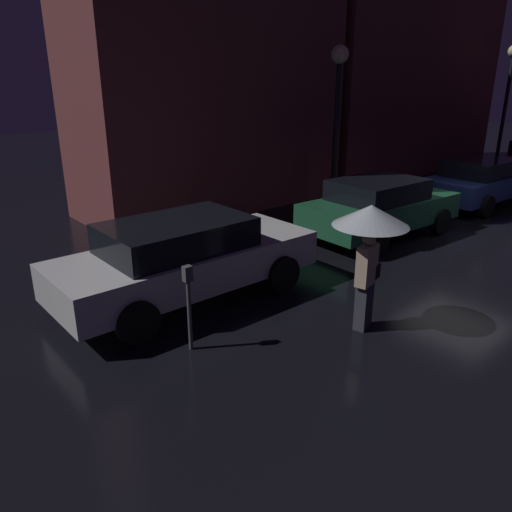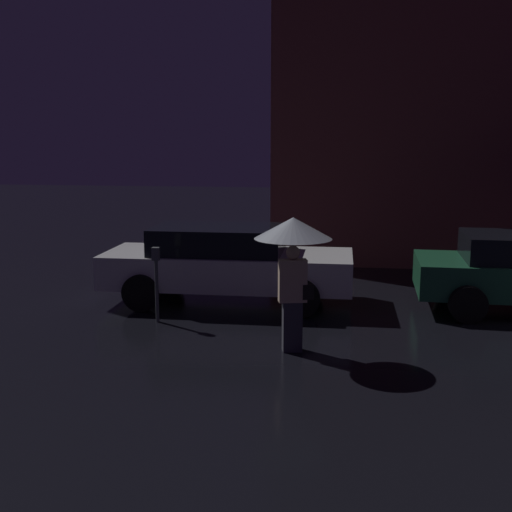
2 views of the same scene
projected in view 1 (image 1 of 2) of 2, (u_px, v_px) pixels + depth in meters
ground_plane at (466, 235)px, 12.26m from camera, size 60.00×60.00×0.00m
building_facade_left at (208, 18)px, 13.36m from camera, size 7.73×3.00×10.25m
building_facade_right at (399, 86)px, 19.43m from camera, size 9.37×3.00×6.50m
parked_car_white at (185, 257)px, 8.57m from camera, size 4.66×1.96×1.45m
parked_car_green at (380, 206)px, 11.96m from camera, size 4.10×1.98×1.40m
parked_car_blue at (481, 181)px, 14.88m from camera, size 4.23×1.94×1.37m
pedestrian_with_umbrella at (370, 229)px, 7.24m from camera, size 1.12×1.12×1.98m
parking_meter at (189, 299)px, 6.93m from camera, size 0.12×0.10×1.28m
street_lamp_near at (338, 90)px, 13.49m from camera, size 0.48×0.48×4.45m
street_lamp_far at (509, 82)px, 19.00m from camera, size 0.46×0.46×4.74m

